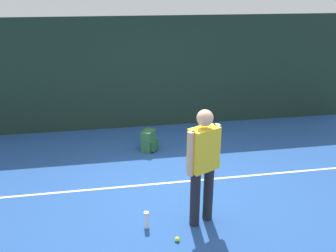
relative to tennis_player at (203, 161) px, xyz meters
name	(u,v)px	position (x,y,z in m)	size (l,w,h in m)	color
ground_plane	(172,191)	(-0.26, 0.86, -0.97)	(12.00, 12.00, 0.00)	#234C93
back_fence	(149,74)	(-0.26, 3.86, 0.31)	(10.00, 0.10, 2.56)	#192D23
court_line	(169,183)	(-0.26, 1.12, -0.96)	(9.00, 0.05, 0.00)	white
tennis_player	(203,161)	(0.00, 0.00, 0.00)	(0.49, 0.37, 1.70)	black
tennis_racket	(196,170)	(0.28, 1.45, -0.95)	(0.39, 0.64, 0.03)	black
backpack	(149,141)	(-0.46, 2.46, -0.76)	(0.38, 0.37, 0.44)	#2D6038
tennis_ball_near_player	(177,239)	(-0.42, -0.37, -0.93)	(0.07, 0.07, 0.07)	#CCE033
water_bottle	(146,220)	(-0.79, -0.01, -0.84)	(0.07, 0.07, 0.25)	white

